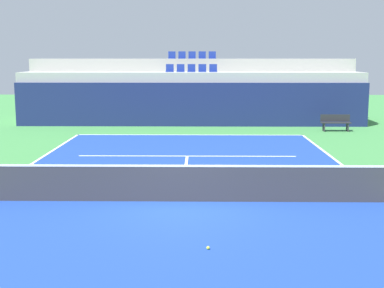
# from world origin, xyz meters

# --- Properties ---
(ground_plane) EXTENTS (80.00, 80.00, 0.00)m
(ground_plane) POSITION_xyz_m (0.00, 0.00, 0.00)
(ground_plane) COLOR #387A3D
(court_surface) EXTENTS (11.00, 24.00, 0.01)m
(court_surface) POSITION_xyz_m (0.00, 0.00, 0.01)
(court_surface) COLOR navy
(court_surface) RESTS_ON ground_plane
(baseline_far) EXTENTS (11.00, 0.10, 0.00)m
(baseline_far) POSITION_xyz_m (0.00, 11.95, 0.01)
(baseline_far) COLOR white
(baseline_far) RESTS_ON court_surface
(service_line_far) EXTENTS (8.26, 0.10, 0.00)m
(service_line_far) POSITION_xyz_m (0.00, 6.40, 0.01)
(service_line_far) COLOR white
(service_line_far) RESTS_ON court_surface
(centre_service_line) EXTENTS (0.10, 6.40, 0.00)m
(centre_service_line) POSITION_xyz_m (0.00, 3.20, 0.01)
(centre_service_line) COLOR white
(centre_service_line) RESTS_ON court_surface
(back_wall) EXTENTS (19.15, 0.30, 2.37)m
(back_wall) POSITION_xyz_m (0.00, 15.32, 1.18)
(back_wall) COLOR navy
(back_wall) RESTS_ON ground_plane
(stands_tier_lower) EXTENTS (19.15, 2.40, 2.91)m
(stands_tier_lower) POSITION_xyz_m (0.00, 16.67, 1.45)
(stands_tier_lower) COLOR #9E9E99
(stands_tier_lower) RESTS_ON ground_plane
(stands_tier_upper) EXTENTS (19.15, 2.40, 3.64)m
(stands_tier_upper) POSITION_xyz_m (0.00, 19.07, 1.82)
(stands_tier_upper) COLOR #9E9E99
(stands_tier_upper) RESTS_ON ground_plane
(seating_row_lower) EXTENTS (2.90, 0.44, 0.44)m
(seating_row_lower) POSITION_xyz_m (0.00, 16.77, 3.03)
(seating_row_lower) COLOR navy
(seating_row_lower) RESTS_ON stands_tier_lower
(seating_row_upper) EXTENTS (2.90, 0.44, 0.44)m
(seating_row_upper) POSITION_xyz_m (0.00, 19.17, 3.77)
(seating_row_upper) COLOR navy
(seating_row_upper) RESTS_ON stands_tier_upper
(tennis_net) EXTENTS (11.08, 0.08, 1.07)m
(tennis_net) POSITION_xyz_m (0.00, 0.00, 0.51)
(tennis_net) COLOR black
(tennis_net) RESTS_ON court_surface
(player_bench) EXTENTS (1.50, 0.40, 0.85)m
(player_bench) POSITION_xyz_m (7.39, 13.43, 0.51)
(player_bench) COLOR #232328
(player_bench) RESTS_ON ground_plane
(tennis_ball_1) EXTENTS (0.07, 0.07, 0.07)m
(tennis_ball_1) POSITION_xyz_m (0.64, -3.46, 0.04)
(tennis_ball_1) COLOR #CCE033
(tennis_ball_1) RESTS_ON court_surface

